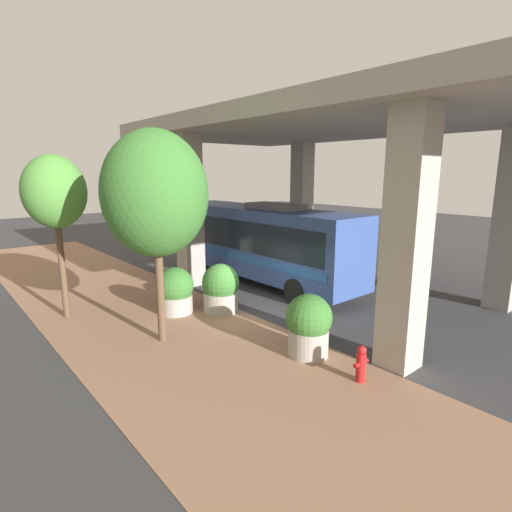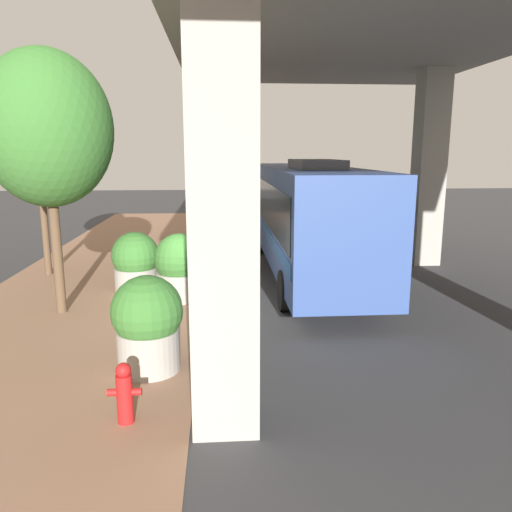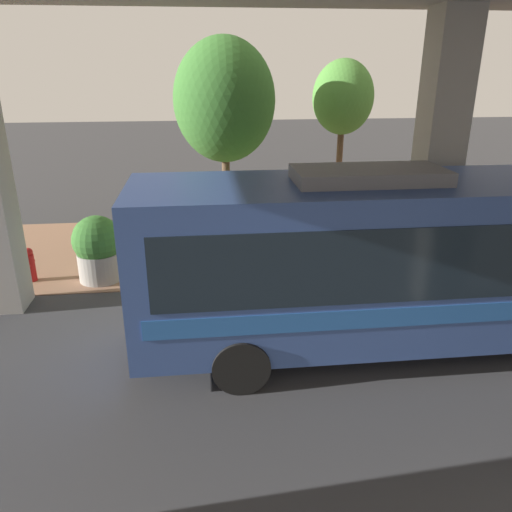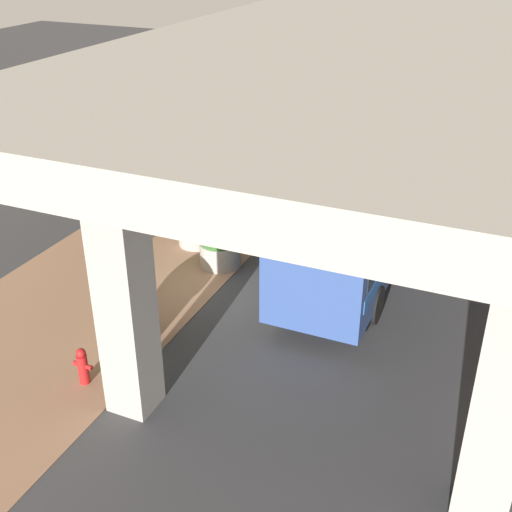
% 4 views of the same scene
% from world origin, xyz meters
% --- Properties ---
extents(ground_plane, '(80.00, 80.00, 0.00)m').
position_xyz_m(ground_plane, '(0.00, 0.00, 0.00)').
color(ground_plane, '#38383A').
rests_on(ground_plane, ground).
extents(sidewalk_strip, '(6.00, 40.00, 0.02)m').
position_xyz_m(sidewalk_strip, '(-3.00, 0.00, 0.01)').
color(sidewalk_strip, '#936B51').
rests_on(sidewalk_strip, ground).
extents(overpass, '(9.40, 18.05, 7.05)m').
position_xyz_m(overpass, '(4.00, 0.00, 6.15)').
color(overpass, '#9E998E').
rests_on(overpass, ground).
extents(bus, '(2.59, 10.55, 3.60)m').
position_xyz_m(bus, '(3.17, 3.53, 1.95)').
color(bus, '#334C8C').
rests_on(bus, ground).
extents(fire_hydrant, '(0.48, 0.23, 0.92)m').
position_xyz_m(fire_hydrant, '(-0.92, -4.90, 0.47)').
color(fire_hydrant, '#B21919').
rests_on(fire_hydrant, ground).
extents(planter_front, '(1.31, 1.31, 1.75)m').
position_xyz_m(planter_front, '(-0.60, 1.23, 0.86)').
color(planter_front, '#9E998E').
rests_on(planter_front, ground).
extents(planter_middle, '(1.29, 1.29, 1.66)m').
position_xyz_m(planter_middle, '(-1.89, 2.17, 0.81)').
color(planter_middle, '#9E998E').
rests_on(planter_middle, ground).
extents(planter_back, '(1.25, 1.25, 1.73)m').
position_xyz_m(planter_back, '(-0.82, -3.14, 0.88)').
color(planter_back, '#9E998E').
rests_on(planter_back, ground).
extents(street_tree_near, '(2.92, 2.92, 6.06)m').
position_xyz_m(street_tree_near, '(-3.38, 0.31, 4.30)').
color(street_tree_near, brown).
rests_on(street_tree_near, ground).
extents(street_tree_far, '(1.98, 1.98, 5.47)m').
position_xyz_m(street_tree_far, '(-4.96, 4.24, 4.24)').
color(street_tree_far, brown).
rests_on(street_tree_far, ground).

